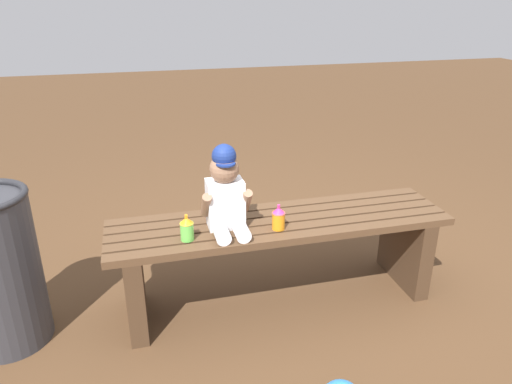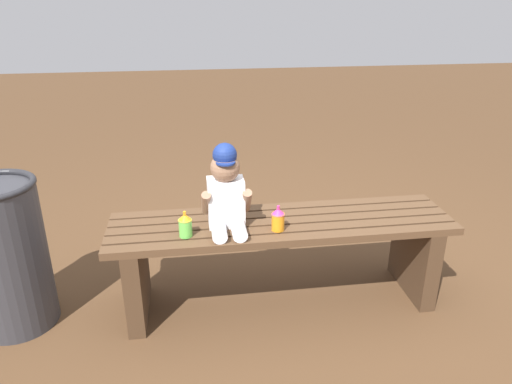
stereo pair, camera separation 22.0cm
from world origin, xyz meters
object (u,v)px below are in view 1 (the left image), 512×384
(child_figure, at_px, (226,193))
(sippy_cup_left, at_px, (187,228))
(park_bench, at_px, (280,246))
(sippy_cup_right, at_px, (279,218))

(child_figure, bearing_deg, sippy_cup_left, -157.79)
(park_bench, height_order, sippy_cup_right, sippy_cup_right)
(park_bench, relative_size, sippy_cup_left, 13.50)
(sippy_cup_left, height_order, sippy_cup_right, same)
(child_figure, relative_size, sippy_cup_left, 3.26)
(park_bench, distance_m, child_figure, 0.43)
(child_figure, distance_m, sippy_cup_right, 0.27)
(park_bench, bearing_deg, sippy_cup_right, -112.15)
(sippy_cup_left, bearing_deg, park_bench, 11.53)
(child_figure, distance_m, sippy_cup_left, 0.24)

